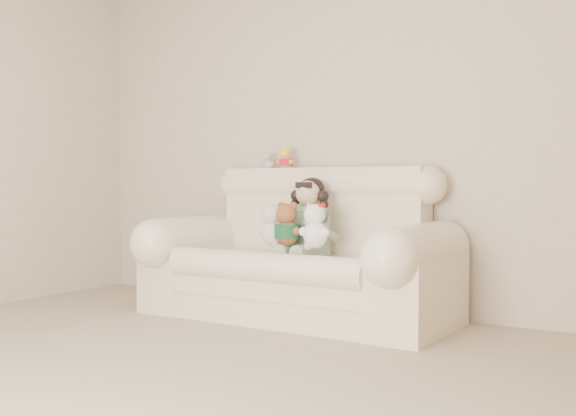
% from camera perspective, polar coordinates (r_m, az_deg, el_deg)
% --- Properties ---
extents(floor, '(5.00, 5.00, 0.00)m').
position_cam_1_polar(floor, '(3.20, -18.08, -14.61)').
color(floor, gray).
rests_on(floor, ground).
extents(wall_back, '(4.50, 0.00, 4.50)m').
position_cam_1_polar(wall_back, '(5.05, 4.37, 6.44)').
color(wall_back, beige).
rests_on(wall_back, ground).
extents(sofa, '(2.10, 0.95, 1.03)m').
position_cam_1_polar(sofa, '(4.65, 0.66, -2.86)').
color(sofa, beige).
rests_on(sofa, floor).
extents(seated_child, '(0.39, 0.45, 0.54)m').
position_cam_1_polar(seated_child, '(4.68, 1.73, -0.66)').
color(seated_child, '#246825').
rests_on(seated_child, sofa).
extents(brown_teddy, '(0.23, 0.18, 0.34)m').
position_cam_1_polar(brown_teddy, '(4.53, -0.06, -1.01)').
color(brown_teddy, brown).
rests_on(brown_teddy, sofa).
extents(white_cat, '(0.26, 0.22, 0.34)m').
position_cam_1_polar(white_cat, '(4.40, 2.29, -1.09)').
color(white_cat, white).
rests_on(white_cat, sofa).
extents(cream_teddy, '(0.23, 0.18, 0.33)m').
position_cam_1_polar(cream_teddy, '(4.60, -1.28, -1.06)').
color(cream_teddy, beige).
rests_on(cream_teddy, sofa).
extents(yellow_mini_bear, '(0.13, 0.11, 0.20)m').
position_cam_1_polar(yellow_mini_bear, '(5.08, -0.18, 4.28)').
color(yellow_mini_bear, gold).
rests_on(yellow_mini_bear, sofa).
extents(grey_mini_plush, '(0.13, 0.11, 0.17)m').
position_cam_1_polar(grey_mini_plush, '(5.22, -1.65, 4.04)').
color(grey_mini_plush, silver).
rests_on(grey_mini_plush, sofa).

